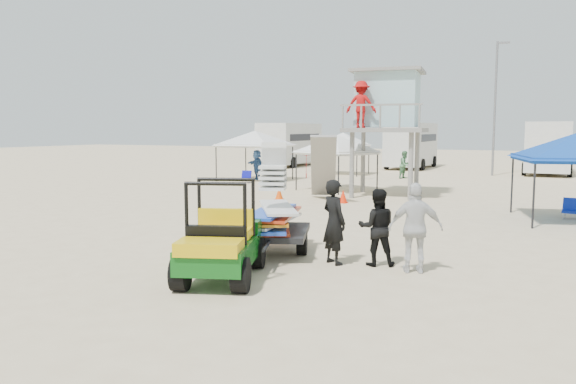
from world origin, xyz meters
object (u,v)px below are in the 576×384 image
at_px(utility_cart, 219,234).
at_px(surf_trailer, 275,215).
at_px(man_left, 334,222).
at_px(lifeguard_tower, 385,104).

relative_size(utility_cart, surf_trailer, 0.98).
bearing_deg(man_left, surf_trailer, 21.35).
relative_size(man_left, lifeguard_tower, 0.34).
height_order(man_left, lifeguard_tower, lifeguard_tower).
xyz_separation_m(utility_cart, lifeguard_tower, (-0.86, 14.42, 2.98)).
xyz_separation_m(surf_trailer, lifeguard_tower, (-0.86, 12.08, 2.94)).
distance_m(surf_trailer, lifeguard_tower, 12.47).
distance_m(utility_cart, lifeguard_tower, 14.75).
bearing_deg(surf_trailer, man_left, -11.18).
distance_m(utility_cart, surf_trailer, 2.33).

